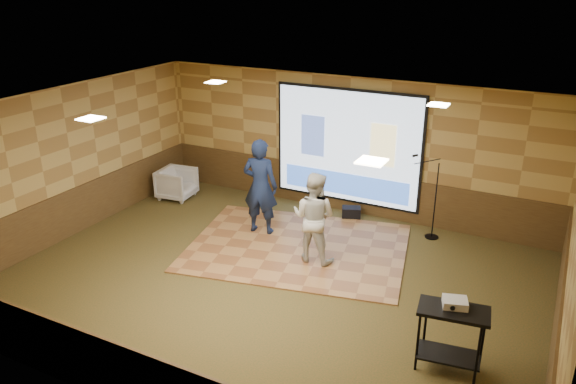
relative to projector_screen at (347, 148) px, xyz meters
The scene contains 19 objects.
ground 3.74m from the projector_screen, 90.00° to the right, with size 9.00×9.00×0.00m, color #2F3B1B.
room_shell 3.49m from the projector_screen, 90.00° to the right, with size 9.04×7.04×3.02m.
wainscot_back 1.00m from the projector_screen, 90.00° to the left, with size 9.00×0.04×0.95m, color #452D17.
wainscot_front 6.99m from the projector_screen, 90.00° to the right, with size 9.00×0.04×0.95m, color #452D17.
wainscot_left 5.73m from the projector_screen, 142.51° to the right, with size 0.04×7.00×0.95m, color #452D17.
wainscot_right 5.73m from the projector_screen, 37.49° to the right, with size 0.04×7.00×0.95m, color #452D17.
projector_screen is the anchor object (origin of this frame).
downlight_nw 3.12m from the projector_screen, 143.35° to the right, with size 0.32×0.32×0.02m, color #F8E2BA.
downlight_ne 3.12m from the projector_screen, 36.65° to the right, with size 0.32×0.32×0.02m, color #F8E2BA.
downlight_sw 5.61m from the projector_screen, 114.02° to the right, with size 0.32×0.32×0.02m, color #F8E2BA.
downlight_se 5.61m from the projector_screen, 65.98° to the right, with size 0.32×0.32×0.02m, color #F8E2BA.
dance_floor 2.57m from the projector_screen, 93.64° to the right, with size 4.11×3.13×0.03m, color #A5713C.
player_left 2.19m from the projector_screen, 121.32° to the right, with size 0.72×0.47×1.97m, color #152141.
player_right 2.53m from the projector_screen, 81.84° to the right, with size 0.83×0.64×1.70m, color beige.
av_table 5.52m from the projector_screen, 53.54° to the right, with size 0.91×0.48×0.96m.
projector 5.41m from the projector_screen, 53.15° to the right, with size 0.31×0.26×0.10m, color silver.
mic_stand 2.29m from the projector_screen, 12.66° to the right, with size 0.67×0.27×1.71m.
banquet_chair 4.12m from the projector_screen, 164.16° to the right, with size 0.77×0.79×0.72m, color gray.
duffel_bag 1.41m from the projector_screen, 47.53° to the right, with size 0.40×0.27×0.25m, color black.
Camera 1 is at (4.16, -7.43, 5.03)m, focal length 35.00 mm.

